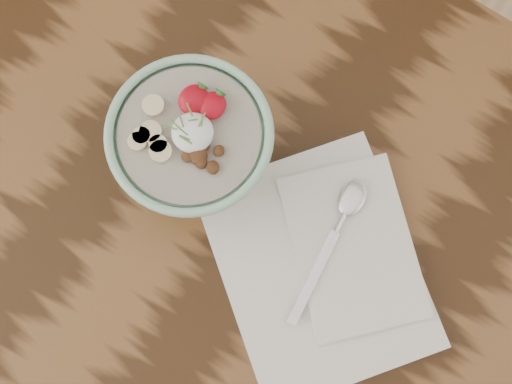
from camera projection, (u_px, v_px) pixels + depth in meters
table at (239, 277)px, 91.67cm from camera, size 160.00×90.00×75.00cm
breakfast_bowl at (192, 144)px, 79.53cm from camera, size 18.24×18.24×11.96cm
napkin at (325, 263)px, 82.04cm from camera, size 34.50×33.42×1.65cm
spoon at (343, 217)px, 81.84cm from camera, size 4.37×18.51×0.96cm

